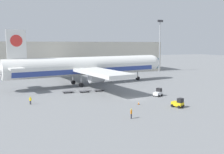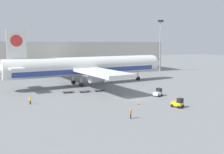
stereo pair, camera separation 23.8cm
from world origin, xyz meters
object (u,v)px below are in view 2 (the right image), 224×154
(light_mast, at_px, (160,42))
(ground_crew_near, at_px, (131,113))
(ground_crew_far, at_px, (30,100))
(airplane_main, at_px, (87,67))
(baggage_tug_foreground, at_px, (158,93))
(baggage_dolly_second, at_px, (84,91))
(baggage_tug_mid, at_px, (178,103))
(baggage_dolly_third, at_px, (99,90))
(baggage_dolly_lead, at_px, (68,91))
(traffic_cone_near, at_px, (138,103))

(light_mast, bearing_deg, ground_crew_near, -126.85)
(light_mast, bearing_deg, ground_crew_far, -144.34)
(airplane_main, xyz_separation_m, baggage_tug_foreground, (11.46, -23.98, -4.96))
(baggage_dolly_second, bearing_deg, baggage_tug_foreground, -33.90)
(baggage_tug_mid, relative_size, baggage_dolly_third, 0.74)
(baggage_dolly_lead, relative_size, traffic_cone_near, 5.36)
(baggage_dolly_lead, xyz_separation_m, baggage_dolly_third, (8.57, -1.01, 0.00))
(ground_crew_far, height_order, traffic_cone_near, ground_crew_far)
(baggage_dolly_second, bearing_deg, ground_crew_far, -146.06)
(baggage_dolly_second, bearing_deg, ground_crew_near, -84.86)
(ground_crew_near, bearing_deg, traffic_cone_near, -173.50)
(baggage_tug_foreground, distance_m, ground_crew_far, 30.72)
(baggage_tug_mid, bearing_deg, light_mast, 129.96)
(light_mast, distance_m, baggage_dolly_third, 58.20)
(baggage_dolly_third, distance_m, ground_crew_far, 20.79)
(airplane_main, relative_size, ground_crew_far, 32.76)
(airplane_main, relative_size, traffic_cone_near, 82.82)
(ground_crew_near, bearing_deg, light_mast, -174.52)
(baggage_dolly_lead, relative_size, ground_crew_near, 2.07)
(airplane_main, distance_m, ground_crew_near, 38.88)
(light_mast, relative_size, ground_crew_near, 13.38)
(baggage_tug_foreground, bearing_deg, ground_crew_far, 146.82)
(baggage_dolly_lead, xyz_separation_m, baggage_dolly_second, (4.35, -0.87, 0.00))
(baggage_tug_foreground, relative_size, baggage_dolly_second, 0.75)
(light_mast, height_order, baggage_tug_foreground, light_mast)
(light_mast, distance_m, baggage_dolly_lead, 64.29)
(traffic_cone_near, bearing_deg, baggage_dolly_third, 99.07)
(light_mast, bearing_deg, baggage_dolly_third, -140.21)
(light_mast, height_order, ground_crew_near, light_mast)
(baggage_dolly_lead, xyz_separation_m, ground_crew_far, (-10.36, -9.58, 0.65))
(baggage_tug_mid, height_order, traffic_cone_near, baggage_tug_mid)
(baggage_dolly_lead, distance_m, ground_crew_near, 27.83)
(baggage_tug_mid, bearing_deg, ground_crew_near, -95.47)
(airplane_main, distance_m, traffic_cone_near, 30.46)
(airplane_main, bearing_deg, ground_crew_far, -141.28)
(light_mast, xyz_separation_m, baggage_tug_foreground, (-31.88, -48.09, -13.07))
(ground_crew_far, bearing_deg, baggage_dolly_third, -117.58)
(airplane_main, distance_m, baggage_tug_foreground, 27.04)
(baggage_tug_mid, height_order, ground_crew_far, baggage_tug_mid)
(ground_crew_near, height_order, traffic_cone_near, ground_crew_near)
(light_mast, relative_size, traffic_cone_near, 34.65)
(ground_crew_far, relative_size, traffic_cone_near, 2.53)
(ground_crew_near, bearing_deg, airplane_main, -142.91)
(baggage_tug_foreground, distance_m, ground_crew_near, 20.81)
(ground_crew_near, bearing_deg, ground_crew_far, -96.44)
(baggage_tug_foreground, bearing_deg, traffic_cone_near, -173.31)
(baggage_tug_mid, relative_size, ground_crew_near, 1.53)
(baggage_dolly_lead, height_order, baggage_dolly_second, same)
(airplane_main, bearing_deg, ground_crew_near, -103.82)
(baggage_dolly_lead, relative_size, ground_crew_far, 2.12)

